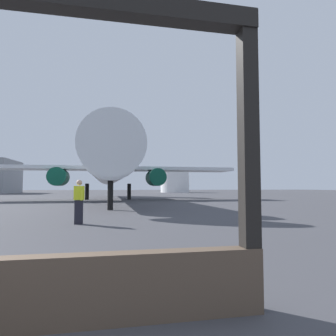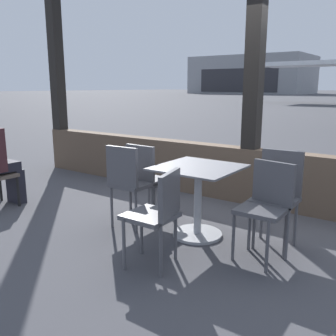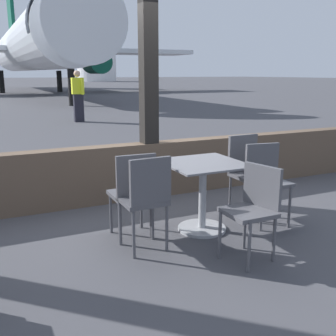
{
  "view_description": "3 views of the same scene",
  "coord_description": "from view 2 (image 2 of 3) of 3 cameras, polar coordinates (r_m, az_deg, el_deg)",
  "views": [
    {
      "loc": [
        2.17,
        -3.36,
        1.46
      ],
      "look_at": [
        5.24,
        11.52,
        2.42
      ],
      "focal_mm": 32.2,
      "sensor_mm": 36.0,
      "label": 1
    },
    {
      "loc": [
        1.9,
        -4.55,
        1.54
      ],
      "look_at": [
        -0.19,
        -1.62,
        0.74
      ],
      "focal_mm": 39.42,
      "sensor_mm": 36.0,
      "label": 2
    },
    {
      "loc": [
        -2.05,
        -4.93,
        1.66
      ],
      "look_at": [
        -0.5,
        -1.64,
        0.79
      ],
      "focal_mm": 43.02,
      "sensor_mm": 36.0,
      "label": 3
    }
  ],
  "objects": [
    {
      "name": "window_frame",
      "position": [
        4.94,
        12.91,
        8.7
      ],
      "size": [
        7.93,
        0.24,
        3.64
      ],
      "color": "brown",
      "rests_on": "ground"
    },
    {
      "name": "cafe_chair_aisle_right",
      "position": [
        3.15,
        -1.49,
        -6.46
      ],
      "size": [
        0.46,
        0.46,
        0.86
      ],
      "color": "#4C4C51",
      "rests_on": "ground"
    },
    {
      "name": "cafe_chair_window_right",
      "position": [
        4.04,
        -6.2,
        -1.67
      ],
      "size": [
        0.41,
        0.41,
        0.92
      ],
      "color": "#4C4C51",
      "rests_on": "ground"
    },
    {
      "name": "distant_hangar",
      "position": [
        84.82,
        12.95,
        13.8
      ],
      "size": [
        23.91,
        15.49,
        7.77
      ],
      "color": "gray",
      "rests_on": "ground"
    },
    {
      "name": "cafe_chair_window_left",
      "position": [
        4.29,
        -3.44,
        -1.12
      ],
      "size": [
        0.41,
        0.41,
        0.9
      ],
      "color": "#4C4C51",
      "rests_on": "ground"
    },
    {
      "name": "dining_table",
      "position": [
        3.83,
        4.65,
        -4.26
      ],
      "size": [
        0.8,
        0.8,
        0.75
      ],
      "color": "slate",
      "rests_on": "ground"
    },
    {
      "name": "cafe_chair_side_extra",
      "position": [
        3.42,
        15.01,
        -4.97
      ],
      "size": [
        0.44,
        0.44,
        0.89
      ],
      "color": "#4C4C51",
      "rests_on": "ground"
    },
    {
      "name": "cafe_chair_aisle_left",
      "position": [
        3.71,
        16.59,
        -3.29
      ],
      "size": [
        0.41,
        0.41,
        0.94
      ],
      "color": "#4C4C51",
      "rests_on": "ground"
    }
  ]
}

